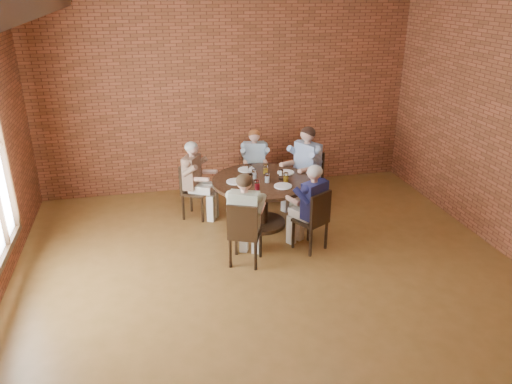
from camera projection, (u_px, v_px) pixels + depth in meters
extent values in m
plane|color=brown|center=(279.00, 291.00, 6.06)|extent=(7.00, 7.00, 0.00)
plane|color=brown|center=(227.00, 93.00, 8.54)|extent=(7.00, 0.00, 7.00)
cube|color=black|center=(12.00, 6.00, 4.29)|extent=(0.22, 6.90, 0.26)
cylinder|color=black|center=(261.00, 223.00, 7.70)|extent=(0.74, 0.74, 0.06)
cylinder|color=black|center=(261.00, 204.00, 7.57)|extent=(0.21, 0.21, 0.64)
cylinder|color=#3A2215|center=(261.00, 181.00, 7.43)|extent=(1.47, 1.47, 0.05)
cube|color=black|center=(304.00, 183.00, 8.14)|extent=(0.60, 0.60, 0.04)
cube|color=black|center=(313.00, 165.00, 8.16)|extent=(0.25, 0.40, 0.51)
cylinder|color=black|center=(287.00, 196.00, 8.24)|extent=(0.04, 0.04, 0.41)
cylinder|color=black|center=(304.00, 203.00, 7.98)|extent=(0.04, 0.04, 0.41)
cylinder|color=black|center=(303.00, 190.00, 8.47)|extent=(0.04, 0.04, 0.41)
cylinder|color=black|center=(320.00, 196.00, 8.21)|extent=(0.04, 0.04, 0.41)
cube|color=black|center=(255.00, 175.00, 8.47)|extent=(0.41, 0.41, 0.04)
cube|color=black|center=(254.00, 159.00, 8.53)|extent=(0.37, 0.08, 0.42)
cylinder|color=black|center=(246.00, 191.00, 8.40)|extent=(0.04, 0.04, 0.41)
cylinder|color=black|center=(265.00, 191.00, 8.43)|extent=(0.04, 0.04, 0.41)
cylinder|color=black|center=(245.00, 185.00, 8.69)|extent=(0.04, 0.04, 0.41)
cylinder|color=black|center=(262.00, 184.00, 8.72)|extent=(0.04, 0.04, 0.41)
cube|color=black|center=(196.00, 192.00, 7.81)|extent=(0.52, 0.52, 0.04)
cube|color=black|center=(185.00, 177.00, 7.76)|extent=(0.22, 0.35, 0.43)
cylinder|color=black|center=(202.00, 210.00, 7.72)|extent=(0.04, 0.04, 0.41)
cylinder|color=black|center=(210.00, 202.00, 8.00)|extent=(0.04, 0.04, 0.41)
cylinder|color=black|center=(183.00, 208.00, 7.80)|extent=(0.04, 0.04, 0.41)
cylinder|color=black|center=(191.00, 200.00, 8.08)|extent=(0.04, 0.04, 0.41)
cube|color=black|center=(245.00, 233.00, 6.52)|extent=(0.52, 0.52, 0.04)
cube|color=black|center=(242.00, 222.00, 6.26)|extent=(0.38, 0.20, 0.45)
cylinder|color=black|center=(260.00, 244.00, 6.73)|extent=(0.04, 0.04, 0.41)
cylinder|color=black|center=(236.00, 241.00, 6.79)|extent=(0.04, 0.04, 0.41)
cylinder|color=black|center=(255.00, 256.00, 6.43)|extent=(0.04, 0.04, 0.41)
cylinder|color=black|center=(230.00, 253.00, 6.49)|extent=(0.04, 0.04, 0.41)
cube|color=black|center=(310.00, 220.00, 6.87)|extent=(0.52, 0.52, 0.04)
cube|color=black|center=(321.00, 209.00, 6.66)|extent=(0.35, 0.22, 0.44)
cylinder|color=black|center=(309.00, 228.00, 7.17)|extent=(0.04, 0.04, 0.41)
cylinder|color=black|center=(293.00, 235.00, 6.97)|extent=(0.04, 0.04, 0.41)
cylinder|color=black|center=(326.00, 235.00, 6.95)|extent=(0.04, 0.04, 0.41)
cylinder|color=black|center=(311.00, 243.00, 6.75)|extent=(0.04, 0.04, 0.41)
cylinder|color=white|center=(286.00, 172.00, 7.67)|extent=(0.26, 0.26, 0.01)
cylinder|color=white|center=(246.00, 170.00, 7.79)|extent=(0.26, 0.26, 0.01)
cylinder|color=white|center=(235.00, 182.00, 7.32)|extent=(0.26, 0.26, 0.01)
cylinder|color=white|center=(283.00, 186.00, 7.16)|extent=(0.26, 0.26, 0.01)
cylinder|color=white|center=(281.00, 174.00, 7.42)|extent=(0.07, 0.07, 0.14)
cylinder|color=white|center=(266.00, 169.00, 7.62)|extent=(0.07, 0.07, 0.14)
cylinder|color=white|center=(250.00, 169.00, 7.65)|extent=(0.07, 0.07, 0.14)
cylinder|color=white|center=(254.00, 174.00, 7.43)|extent=(0.07, 0.07, 0.14)
cylinder|color=white|center=(251.00, 179.00, 7.24)|extent=(0.07, 0.07, 0.14)
cylinder|color=white|center=(257.00, 185.00, 7.03)|extent=(0.07, 0.07, 0.14)
cylinder|color=white|center=(267.00, 178.00, 7.29)|extent=(0.07, 0.07, 0.14)
cylinder|color=white|center=(286.00, 177.00, 7.31)|extent=(0.07, 0.07, 0.14)
cube|color=black|center=(287.00, 186.00, 7.16)|extent=(0.10, 0.14, 0.01)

